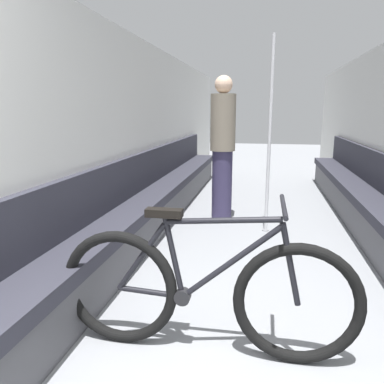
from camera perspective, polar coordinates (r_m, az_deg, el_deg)
The scene contains 6 objects.
wall_left at distance 4.62m, azimuth -7.71°, elevation 8.83°, with size 0.10×10.72×2.14m, color silver.
bench_seat_row_left at distance 4.59m, azimuth -5.11°, elevation -0.89°, with size 0.40×6.43×0.87m.
bench_seat_row_right at distance 4.57m, azimuth 25.63°, elevation -2.15°, with size 0.40×6.43×0.87m.
bicycle at distance 2.14m, azimuth 1.89°, elevation -15.09°, with size 1.68×0.46×0.89m.
grab_pole_near at distance 4.18m, azimuth 11.72°, elevation 7.80°, with size 0.08×0.08×2.12m.
passenger_standing at distance 4.54m, azimuth 4.68°, elevation 6.71°, with size 0.30×0.30×1.74m.
Camera 1 is at (0.04, -0.61, 1.35)m, focal length 35.00 mm.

